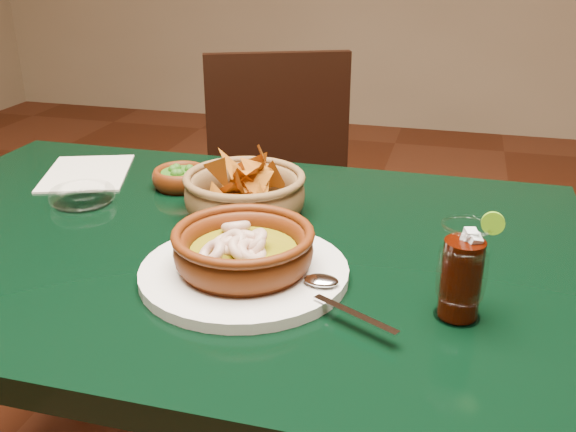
% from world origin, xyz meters
% --- Properties ---
extents(dining_table, '(1.20, 0.80, 0.75)m').
position_xyz_m(dining_table, '(0.00, 0.00, 0.65)').
color(dining_table, black).
rests_on(dining_table, ground).
extents(dining_chair, '(0.55, 0.55, 0.91)m').
position_xyz_m(dining_chair, '(-0.07, 0.70, 0.50)').
color(dining_chair, black).
rests_on(dining_chair, ground).
extents(shrimp_plate, '(0.38, 0.30, 0.08)m').
position_xyz_m(shrimp_plate, '(0.10, -0.11, 0.78)').
color(shrimp_plate, silver).
rests_on(shrimp_plate, dining_table).
extents(chip_basket, '(0.24, 0.24, 0.16)m').
position_xyz_m(chip_basket, '(0.03, 0.11, 0.79)').
color(chip_basket, brown).
rests_on(chip_basket, dining_table).
extents(guacamole_ramekin, '(0.13, 0.13, 0.04)m').
position_xyz_m(guacamole_ramekin, '(-0.13, 0.20, 0.77)').
color(guacamole_ramekin, '#441906').
rests_on(guacamole_ramekin, dining_table).
extents(cola_drink, '(0.13, 0.13, 0.15)m').
position_xyz_m(cola_drink, '(0.40, -0.14, 0.81)').
color(cola_drink, white).
rests_on(cola_drink, dining_table).
extents(glass_ashtray, '(0.13, 0.13, 0.03)m').
position_xyz_m(glass_ashtray, '(-0.27, 0.08, 0.76)').
color(glass_ashtray, white).
rests_on(glass_ashtray, dining_table).
extents(paper_menu, '(0.23, 0.26, 0.00)m').
position_xyz_m(paper_menu, '(-0.35, 0.22, 0.75)').
color(paper_menu, beige).
rests_on(paper_menu, dining_table).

